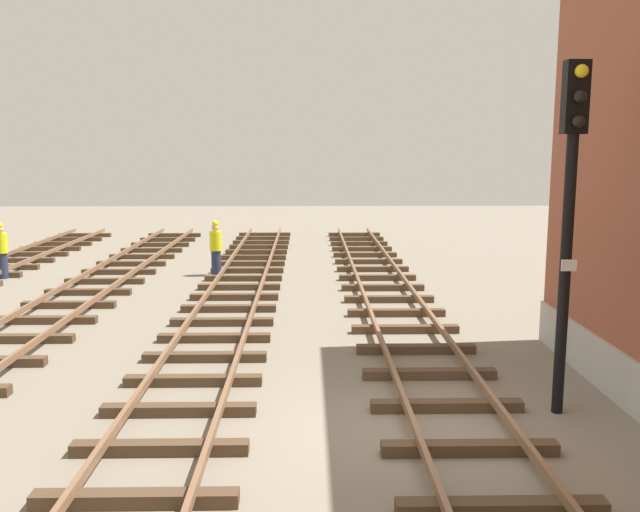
# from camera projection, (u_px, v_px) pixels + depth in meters

# --- Properties ---
(ground_plane) EXTENTS (80.00, 80.00, 0.00)m
(ground_plane) POSITION_uv_depth(u_px,v_px,m) (418.00, 431.00, 10.20)
(ground_plane) COLOR slate
(track_near_building) EXTENTS (2.50, 47.07, 0.32)m
(track_near_building) POSITION_uv_depth(u_px,v_px,m) (457.00, 423.00, 10.19)
(track_near_building) COLOR #4C3826
(track_near_building) RESTS_ON ground
(track_centre) EXTENTS (2.50, 47.07, 0.32)m
(track_centre) POSITION_uv_depth(u_px,v_px,m) (170.00, 426.00, 10.11)
(track_centre) COLOR #4C3826
(track_centre) RESTS_ON ground
(signal_mast) EXTENTS (0.36, 0.40, 5.58)m
(signal_mast) POSITION_uv_depth(u_px,v_px,m) (570.00, 199.00, 10.37)
(signal_mast) COLOR black
(signal_mast) RESTS_ON ground
(track_worker_foreground) EXTENTS (0.40, 0.40, 1.87)m
(track_worker_foreground) POSITION_uv_depth(u_px,v_px,m) (216.00, 248.00, 22.55)
(track_worker_foreground) COLOR #262D4C
(track_worker_foreground) RESTS_ON ground
(track_worker_distant) EXTENTS (0.40, 0.40, 1.87)m
(track_worker_distant) POSITION_uv_depth(u_px,v_px,m) (2.00, 251.00, 22.01)
(track_worker_distant) COLOR #262D4C
(track_worker_distant) RESTS_ON ground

